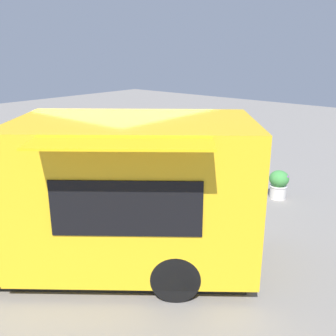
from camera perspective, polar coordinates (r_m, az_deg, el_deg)
ground_plane at (r=7.75m, az=-5.82°, el=-9.47°), size 40.00×40.00×0.00m
food_truck at (r=6.31m, az=-10.76°, el=-4.46°), size 5.43×4.98×2.46m
planter_flowering_near at (r=9.60m, az=16.20°, el=-2.23°), size 0.47×0.47×0.70m
trash_bin at (r=12.06m, az=0.43°, el=2.96°), size 0.56×0.56×0.95m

